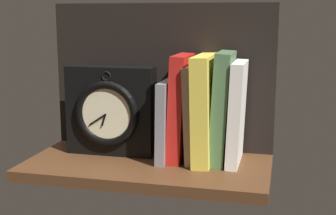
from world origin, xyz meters
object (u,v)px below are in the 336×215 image
at_px(book_tan_shortstories, 192,113).
at_px(framed_clock, 110,111).
at_px(book_red_requiem, 180,108).
at_px(book_yellow_seinlanguage, 205,109).
at_px(book_green_romantic, 222,108).
at_px(book_gray_chess, 168,119).
at_px(book_white_catcher, 237,113).

xyz_separation_m(book_tan_shortstories, framed_clock, (-0.20, -0.00, -0.00)).
distance_m(book_red_requiem, framed_clock, 0.18).
xyz_separation_m(book_yellow_seinlanguage, framed_clock, (-0.23, -0.00, -0.02)).
distance_m(book_red_requiem, book_green_romantic, 0.10).
bearing_deg(book_gray_chess, book_tan_shortstories, 0.00).
height_order(book_red_requiem, book_tan_shortstories, book_red_requiem).
height_order(book_yellow_seinlanguage, framed_clock, book_yellow_seinlanguage).
xyz_separation_m(book_tan_shortstories, book_green_romantic, (0.07, 0.00, 0.02)).
height_order(book_red_requiem, book_white_catcher, book_red_requiem).
xyz_separation_m(book_green_romantic, framed_clock, (-0.28, -0.00, -0.02)).
height_order(book_tan_shortstories, book_white_catcher, book_white_catcher).
bearing_deg(book_green_romantic, book_white_catcher, 0.00).
height_order(book_red_requiem, book_yellow_seinlanguage, same).
relative_size(book_gray_chess, book_tan_shortstories, 0.84).
bearing_deg(book_white_catcher, book_gray_chess, 180.00).
distance_m(book_green_romantic, framed_clock, 0.28).
height_order(book_gray_chess, book_green_romantic, book_green_romantic).
height_order(book_tan_shortstories, book_green_romantic, book_green_romantic).
relative_size(book_white_catcher, framed_clock, 1.09).
bearing_deg(book_yellow_seinlanguage, book_tan_shortstories, 180.00).
bearing_deg(book_yellow_seinlanguage, book_red_requiem, 180.00).
bearing_deg(book_tan_shortstories, book_red_requiem, 180.00).
bearing_deg(book_gray_chess, book_green_romantic, 0.00).
relative_size(book_red_requiem, book_green_romantic, 0.97).
xyz_separation_m(book_tan_shortstories, book_yellow_seinlanguage, (0.03, 0.00, 0.01)).
xyz_separation_m(book_red_requiem, book_white_catcher, (0.13, 0.00, -0.01)).
distance_m(book_red_requiem, book_yellow_seinlanguage, 0.06).
xyz_separation_m(book_gray_chess, book_green_romantic, (0.13, 0.00, 0.03)).
height_order(book_gray_chess, book_red_requiem, book_red_requiem).
height_order(book_green_romantic, framed_clock, book_green_romantic).
relative_size(book_green_romantic, book_white_catcher, 1.09).
height_order(book_gray_chess, book_white_catcher, book_white_catcher).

